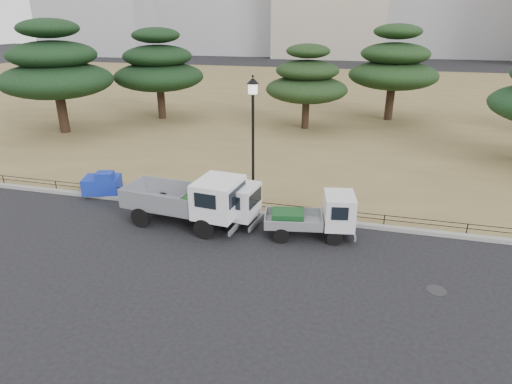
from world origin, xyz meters
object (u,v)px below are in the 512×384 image
(truck_large, at_px, (190,198))
(truck_kei_rear, at_px, (317,216))
(truck_kei_front, at_px, (223,204))
(street_lamp, at_px, (253,123))
(tarp_pile, at_px, (102,184))

(truck_large, bearing_deg, truck_kei_rear, 8.91)
(truck_large, height_order, truck_kei_front, truck_large)
(truck_kei_rear, xyz_separation_m, street_lamp, (-2.85, 1.53, 2.97))
(truck_kei_front, xyz_separation_m, street_lamp, (0.85, 1.37, 2.96))
(truck_large, relative_size, tarp_pile, 2.64)
(truck_kei_front, relative_size, truck_kei_rear, 0.99)
(truck_large, relative_size, truck_kei_rear, 1.41)
(truck_kei_front, relative_size, tarp_pile, 1.86)
(truck_kei_rear, xyz_separation_m, tarp_pile, (-10.07, 1.56, -0.29))
(truck_large, xyz_separation_m, street_lamp, (2.10, 1.80, 2.68))
(street_lamp, xyz_separation_m, tarp_pile, (-7.22, 0.03, -3.25))
(truck_kei_front, height_order, tarp_pile, truck_kei_front)
(street_lamp, relative_size, tarp_pile, 2.95)
(street_lamp, bearing_deg, truck_kei_rear, -28.20)
(truck_kei_front, distance_m, truck_kei_rear, 3.70)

